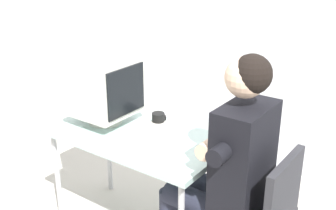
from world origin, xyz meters
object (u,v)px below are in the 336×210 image
desk (138,143)px  person_seated (226,162)px  keyboard (146,134)px  desk_mug (159,119)px  crt_monitor (104,86)px

desk → person_seated: size_ratio=0.84×
desk → keyboard: bearing=5.9°
keyboard → desk: bearing=-174.1°
desk_mug → desk: bearing=-100.5°
crt_monitor → keyboard: 0.43m
person_seated → desk_mug: size_ratio=14.43×
crt_monitor → keyboard: bearing=-2.1°
desk → desk_mug: desk_mug is taller
person_seated → crt_monitor: bearing=176.4°
crt_monitor → person_seated: bearing=-3.6°
desk → desk_mug: bearing=79.5°
person_seated → desk_mug: (-0.62, 0.22, 0.02)m
desk_mug → keyboard: bearing=-79.5°
person_seated → keyboard: bearing=175.5°
person_seated → desk_mug: bearing=160.5°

